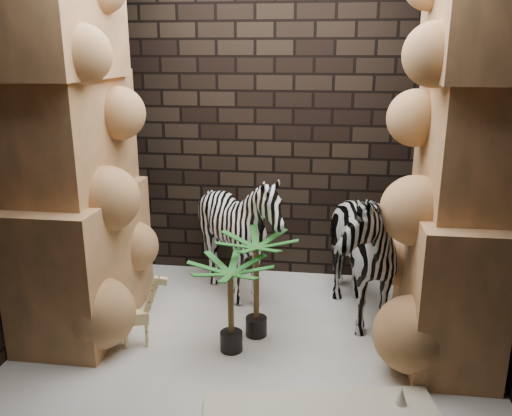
# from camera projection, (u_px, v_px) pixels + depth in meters

# --- Properties ---
(floor) EXTENTS (3.50, 3.50, 0.00)m
(floor) POSITION_uv_depth(u_px,v_px,m) (256.00, 332.00, 4.27)
(floor) COLOR silver
(floor) RESTS_ON ground
(wall_back) EXTENTS (3.50, 0.00, 3.50)m
(wall_back) POSITION_uv_depth(u_px,v_px,m) (274.00, 124.00, 5.03)
(wall_back) COLOR black
(wall_back) RESTS_ON ground
(wall_front) EXTENTS (3.50, 0.00, 3.50)m
(wall_front) POSITION_uv_depth(u_px,v_px,m) (222.00, 191.00, 2.66)
(wall_front) COLOR black
(wall_front) RESTS_ON ground
(wall_left) EXTENTS (0.00, 3.00, 3.00)m
(wall_left) POSITION_uv_depth(u_px,v_px,m) (30.00, 142.00, 4.08)
(wall_left) COLOR black
(wall_left) RESTS_ON ground
(wall_right) EXTENTS (0.00, 3.00, 3.00)m
(wall_right) POSITION_uv_depth(u_px,v_px,m) (511.00, 154.00, 3.62)
(wall_right) COLOR black
(wall_right) RESTS_ON ground
(rock_pillar_left) EXTENTS (0.68, 1.30, 3.00)m
(rock_pillar_left) POSITION_uv_depth(u_px,v_px,m) (73.00, 143.00, 4.03)
(rock_pillar_left) COLOR tan
(rock_pillar_left) RESTS_ON floor
(rock_pillar_right) EXTENTS (0.58, 1.25, 3.00)m
(rock_pillar_right) POSITION_uv_depth(u_px,v_px,m) (460.00, 152.00, 3.66)
(rock_pillar_right) COLOR tan
(rock_pillar_right) RESTS_ON floor
(zebra_right) EXTENTS (1.00, 1.36, 1.44)m
(zebra_right) POSITION_uv_depth(u_px,v_px,m) (349.00, 237.00, 4.33)
(zebra_right) COLOR white
(zebra_right) RESTS_ON floor
(zebra_left) EXTENTS (1.09, 1.30, 1.11)m
(zebra_left) POSITION_uv_depth(u_px,v_px,m) (239.00, 241.00, 4.70)
(zebra_left) COLOR white
(zebra_left) RESTS_ON floor
(giraffe_toy) EXTENTS (0.33, 0.19, 0.60)m
(giraffe_toy) POSITION_uv_depth(u_px,v_px,m) (135.00, 310.00, 4.00)
(giraffe_toy) COLOR #ECD98F
(giraffe_toy) RESTS_ON floor
(palm_front) EXTENTS (0.36, 0.36, 0.84)m
(palm_front) POSITION_uv_depth(u_px,v_px,m) (256.00, 286.00, 4.12)
(palm_front) COLOR #1E6129
(palm_front) RESTS_ON floor
(palm_back) EXTENTS (0.36, 0.36, 0.73)m
(palm_back) POSITION_uv_depth(u_px,v_px,m) (231.00, 306.00, 3.92)
(palm_back) COLOR #1E6129
(palm_back) RESTS_ON floor
(surfboard) EXTENTS (1.49, 0.63, 0.05)m
(surfboard) POSITION_uv_depth(u_px,v_px,m) (320.00, 410.00, 3.32)
(surfboard) COLOR beige
(surfboard) RESTS_ON floor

